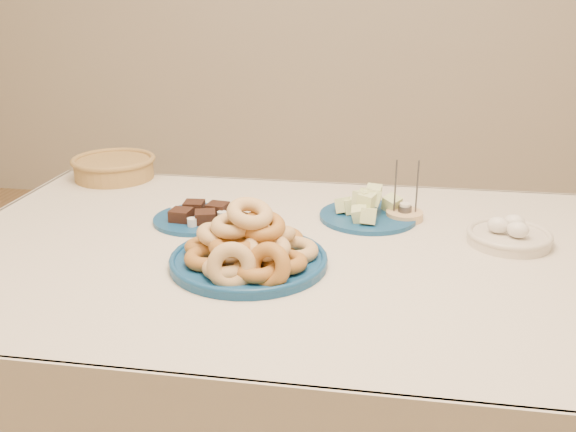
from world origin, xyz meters
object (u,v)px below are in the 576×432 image
Objects in this scene: brownie_plate at (199,217)px; wicker_basket at (114,167)px; egg_bowl at (509,235)px; dining_table at (291,288)px; melon_plate at (367,210)px; donut_platter at (249,250)px; candle_holder at (404,214)px.

wicker_basket is at bearing 138.34° from brownie_plate.
dining_table is at bearing -167.35° from egg_bowl.
egg_bowl reaches higher than brownie_plate.
egg_bowl is (0.79, -0.03, 0.01)m from brownie_plate.
wicker_basket is (-0.66, 0.49, 0.14)m from dining_table.
melon_plate is at bearing 53.99° from dining_table.
donut_platter is 1.15× the size of wicker_basket.
candle_holder reaches higher than wicker_basket.
dining_table is 0.38m from candle_holder.
candle_holder is at bearing 10.85° from brownie_plate.
wicker_basket is (-0.58, 0.61, -0.00)m from donut_platter.
donut_platter is 0.50m from candle_holder.
wicker_basket is at bearing 162.83° from melon_plate.
dining_table is at bearing -137.35° from candle_holder.
donut_platter reaches higher than dining_table.
candle_holder is 0.28m from egg_bowl.
candle_holder is at bearing 8.56° from melon_plate.
candle_holder is at bearing 152.34° from egg_bowl.
candle_holder is (0.54, 0.10, 0.00)m from brownie_plate.
egg_bowl is at bearing 21.63° from donut_platter.
wicker_basket is 1.29× the size of egg_bowl.
melon_plate reaches higher than brownie_plate.
brownie_plate is at bearing -168.64° from melon_plate.
egg_bowl is at bearing 12.65° from dining_table.
brownie_plate is at bearing 126.82° from donut_platter.
candle_holder reaches higher than egg_bowl.
melon_plate is 0.45m from brownie_plate.
candle_holder is 0.64× the size of egg_bowl.
donut_platter is at bearing -53.18° from brownie_plate.
dining_table is 0.54m from egg_bowl.
donut_platter is 1.48× the size of egg_bowl.
egg_bowl is (1.18, -0.37, -0.02)m from wicker_basket.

